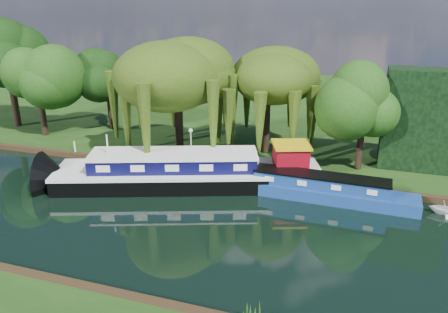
% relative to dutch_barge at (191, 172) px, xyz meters
% --- Properties ---
extents(ground, '(120.00, 120.00, 0.00)m').
position_rel_dutch_barge_xyz_m(ground, '(-2.44, -5.72, -1.05)').
color(ground, black).
extents(far_bank, '(120.00, 52.00, 0.45)m').
position_rel_dutch_barge_xyz_m(far_bank, '(-2.44, 28.28, -0.82)').
color(far_bank, black).
rests_on(far_bank, ground).
extents(dutch_barge, '(20.41, 11.03, 4.23)m').
position_rel_dutch_barge_xyz_m(dutch_barge, '(0.00, 0.00, 0.00)').
color(dutch_barge, black).
rests_on(dutch_barge, ground).
extents(narrowboat, '(13.45, 2.58, 1.95)m').
position_rel_dutch_barge_xyz_m(narrowboat, '(9.67, 0.58, -0.35)').
color(narrowboat, navy).
rests_on(narrowboat, ground).
extents(white_cruiser, '(2.03, 1.76, 1.06)m').
position_rel_dutch_barge_xyz_m(white_cruiser, '(17.85, 0.69, -1.05)').
color(white_cruiser, silver).
rests_on(white_cruiser, ground).
extents(willow_left, '(8.04, 8.04, 9.63)m').
position_rel_dutch_barge_xyz_m(willow_left, '(-3.10, 4.96, 6.39)').
color(willow_left, black).
rests_on(willow_left, far_bank).
extents(willow_right, '(6.88, 6.88, 8.38)m').
position_rel_dutch_barge_xyz_m(willow_right, '(3.93, 8.03, 5.52)').
color(willow_right, black).
rests_on(willow_right, far_bank).
extents(tree_far_left, '(5.37, 5.37, 8.66)m').
position_rel_dutch_barge_xyz_m(tree_far_left, '(-18.65, 6.31, 5.32)').
color(tree_far_left, black).
rests_on(tree_far_left, far_bank).
extents(tree_far_back, '(6.06, 6.06, 10.20)m').
position_rel_dutch_barge_xyz_m(tree_far_back, '(-23.83, 8.22, 6.50)').
color(tree_far_back, black).
rests_on(tree_far_back, far_bank).
extents(tree_far_mid, '(4.68, 4.68, 7.65)m').
position_rel_dutch_barge_xyz_m(tree_far_mid, '(-13.48, 10.49, 4.68)').
color(tree_far_mid, black).
rests_on(tree_far_mid, far_bank).
extents(tree_far_right, '(4.56, 4.56, 7.46)m').
position_rel_dutch_barge_xyz_m(tree_far_right, '(12.05, 6.38, 4.54)').
color(tree_far_right, black).
rests_on(tree_far_right, far_bank).
extents(conifer_hedge, '(6.00, 3.00, 8.00)m').
position_rel_dutch_barge_xyz_m(conifer_hedge, '(16.56, 8.28, 3.40)').
color(conifer_hedge, black).
rests_on(conifer_hedge, far_bank).
extents(lamppost, '(0.36, 0.36, 2.56)m').
position_rel_dutch_barge_xyz_m(lamppost, '(-1.94, 4.78, 1.37)').
color(lamppost, silver).
rests_on(lamppost, far_bank).
extents(mooring_posts, '(19.16, 0.16, 1.00)m').
position_rel_dutch_barge_xyz_m(mooring_posts, '(-2.94, 2.68, -0.10)').
color(mooring_posts, silver).
rests_on(mooring_posts, far_bank).
extents(reeds_near, '(33.70, 1.50, 1.10)m').
position_rel_dutch_barge_xyz_m(reeds_near, '(4.43, -13.29, -0.50)').
color(reeds_near, '#1B4312').
rests_on(reeds_near, ground).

